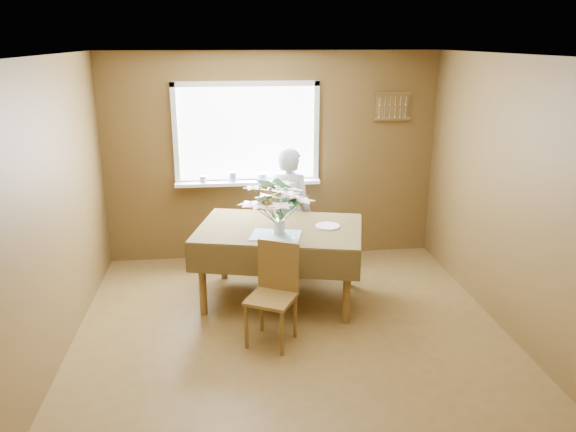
{
  "coord_description": "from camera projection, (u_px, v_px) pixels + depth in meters",
  "views": [
    {
      "loc": [
        -0.57,
        -4.39,
        2.63
      ],
      "look_at": [
        0.0,
        0.55,
        1.05
      ],
      "focal_mm": 35.0,
      "sensor_mm": 36.0,
      "label": 1
    }
  ],
  "objects": [
    {
      "name": "table_knife",
      "position": [
        293.0,
        235.0,
        5.42
      ],
      "size": [
        0.03,
        0.21,
        0.0
      ],
      "primitive_type": "cube",
      "rotation": [
        0.0,
        0.0,
        -0.03
      ],
      "color": "silver",
      "rests_on": "dining_table"
    },
    {
      "name": "seated_woman",
      "position": [
        289.0,
        211.0,
        6.42
      ],
      "size": [
        0.64,
        0.56,
        1.48
      ],
      "primitive_type": "imported",
      "rotation": [
        0.0,
        0.0,
        2.67
      ],
      "color": "white",
      "rests_on": "floor"
    },
    {
      "name": "spoon_rack",
      "position": [
        392.0,
        106.0,
        6.71
      ],
      "size": [
        0.44,
        0.05,
        0.33
      ],
      "color": "brown",
      "rests_on": "wall_back"
    },
    {
      "name": "window_assembly",
      "position": [
        248.0,
        150.0,
        6.65
      ],
      "size": [
        1.72,
        0.2,
        1.22
      ],
      "color": "white",
      "rests_on": "wall_back"
    },
    {
      "name": "ceiling",
      "position": [
        296.0,
        56.0,
        4.26
      ],
      "size": [
        4.5,
        4.5,
        0.0
      ],
      "primitive_type": "plane",
      "rotation": [
        3.14,
        0.0,
        0.0
      ],
      "color": "white",
      "rests_on": "wall_back"
    },
    {
      "name": "chair_far",
      "position": [
        281.0,
        225.0,
        6.6
      ],
      "size": [
        0.57,
        0.57,
        0.97
      ],
      "rotation": [
        0.0,
        0.0,
        2.57
      ],
      "color": "brown",
      "rests_on": "floor"
    },
    {
      "name": "wall_back",
      "position": [
        272.0,
        158.0,
        6.77
      ],
      "size": [
        4.0,
        0.0,
        4.0
      ],
      "primitive_type": "plane",
      "rotation": [
        1.57,
        0.0,
        0.0
      ],
      "color": "brown",
      "rests_on": "floor"
    },
    {
      "name": "dining_table",
      "position": [
        280.0,
        236.0,
        5.72
      ],
      "size": [
        1.87,
        1.49,
        0.81
      ],
      "rotation": [
        0.0,
        0.0,
        -0.24
      ],
      "color": "brown",
      "rests_on": "floor"
    },
    {
      "name": "floor",
      "position": [
        295.0,
        346.0,
        5.01
      ],
      "size": [
        4.5,
        4.5,
        0.0
      ],
      "primitive_type": "plane",
      "color": "brown",
      "rests_on": "ground"
    },
    {
      "name": "wall_right",
      "position": [
        524.0,
        205.0,
        4.85
      ],
      "size": [
        0.0,
        4.5,
        4.5
      ],
      "primitive_type": "plane",
      "rotation": [
        1.57,
        0.0,
        -1.57
      ],
      "color": "brown",
      "rests_on": "floor"
    },
    {
      "name": "chair_near",
      "position": [
        274.0,
        288.0,
        5.0
      ],
      "size": [
        0.53,
        0.53,
        0.91
      ],
      "rotation": [
        0.0,
        0.0,
        -0.48
      ],
      "color": "brown",
      "rests_on": "floor"
    },
    {
      "name": "wall_left",
      "position": [
        44.0,
        222.0,
        4.42
      ],
      "size": [
        0.0,
        4.5,
        4.5
      ],
      "primitive_type": "plane",
      "rotation": [
        1.57,
        0.0,
        1.57
      ],
      "color": "brown",
      "rests_on": "floor"
    },
    {
      "name": "flower_bouquet",
      "position": [
        279.0,
        202.0,
        5.4
      ],
      "size": [
        0.58,
        0.58,
        0.5
      ],
      "rotation": [
        0.0,
        0.0,
        0.06
      ],
      "color": "white",
      "rests_on": "dining_table"
    },
    {
      "name": "side_plate",
      "position": [
        328.0,
        226.0,
        5.7
      ],
      "size": [
        0.28,
        0.28,
        0.01
      ],
      "primitive_type": "cylinder",
      "rotation": [
        0.0,
        0.0,
        -0.13
      ],
      "color": "white",
      "rests_on": "dining_table"
    },
    {
      "name": "wall_front",
      "position": [
        359.0,
        362.0,
        2.51
      ],
      "size": [
        4.0,
        0.0,
        4.0
      ],
      "primitive_type": "plane",
      "rotation": [
        -1.57,
        0.0,
        0.0
      ],
      "color": "brown",
      "rests_on": "floor"
    }
  ]
}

